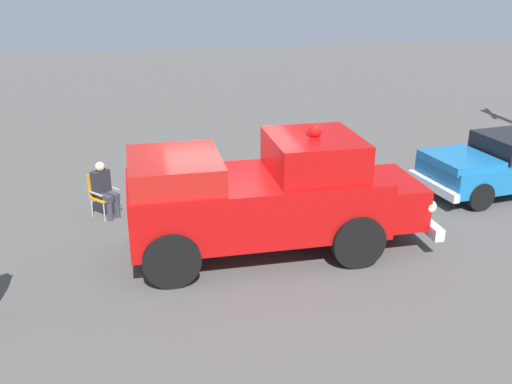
# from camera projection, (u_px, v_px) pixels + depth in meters

# --- Properties ---
(ground_plane) EXTENTS (60.00, 60.00, 0.00)m
(ground_plane) POSITION_uv_depth(u_px,v_px,m) (231.00, 241.00, 12.19)
(ground_plane) COLOR #514F4C
(vintage_fire_truck) EXTENTS (6.00, 2.43, 2.59)m
(vintage_fire_truck) POSITION_uv_depth(u_px,v_px,m) (268.00, 195.00, 11.40)
(vintage_fire_truck) COLOR black
(vintage_fire_truck) RESTS_ON ground
(classic_hot_rod) EXTENTS (4.58, 2.47, 1.46)m
(classic_hot_rod) POSITION_uv_depth(u_px,v_px,m) (506.00, 163.00, 14.66)
(classic_hot_rod) COLOR black
(classic_hot_rod) RESTS_ON ground
(lawn_chair_near_truck) EXTENTS (0.69, 0.69, 1.02)m
(lawn_chair_near_truck) POSITION_uv_depth(u_px,v_px,m) (101.00, 191.00, 13.29)
(lawn_chair_near_truck) COLOR #B7BABF
(lawn_chair_near_truck) RESTS_ON ground
(spectator_seated) EXTENTS (0.63, 0.65, 1.29)m
(spectator_seated) POSITION_uv_depth(u_px,v_px,m) (104.00, 188.00, 13.17)
(spectator_seated) COLOR #383842
(spectator_seated) RESTS_ON ground
(traffic_cone) EXTENTS (0.40, 0.40, 0.64)m
(traffic_cone) POSITION_uv_depth(u_px,v_px,m) (323.00, 187.00, 14.31)
(traffic_cone) COLOR orange
(traffic_cone) RESTS_ON ground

